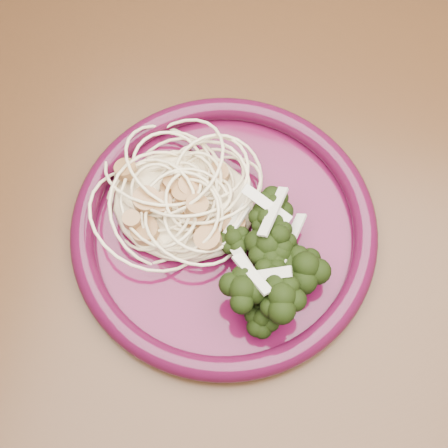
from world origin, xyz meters
TOP-DOWN VIEW (x-y plane):
  - dining_table at (0.00, 0.00)m, footprint 1.20×0.80m
  - dinner_plate at (0.04, -0.07)m, footprint 0.36×0.36m
  - spaghetti_pile at (-0.00, -0.05)m, footprint 0.17×0.16m
  - scallop_cluster at (-0.00, -0.05)m, footprint 0.16×0.16m
  - broccoli_pile at (0.09, -0.08)m, footprint 0.12×0.15m
  - onion_garnish at (0.09, -0.08)m, footprint 0.08×0.10m

SIDE VIEW (x-z plane):
  - dining_table at x=0.00m, z-range 0.28..1.03m
  - dinner_plate at x=0.04m, z-range 0.75..0.77m
  - spaghetti_pile at x=0.00m, z-range 0.76..0.79m
  - broccoli_pile at x=0.09m, z-range 0.76..0.80m
  - scallop_cluster at x=0.00m, z-range 0.79..0.83m
  - onion_garnish at x=0.09m, z-range 0.78..0.83m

